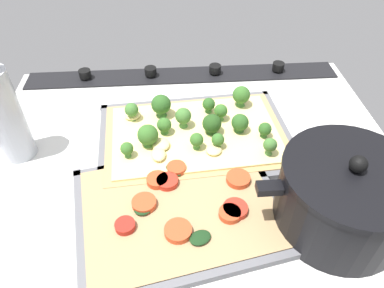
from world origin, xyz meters
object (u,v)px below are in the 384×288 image
at_px(cooking_pot, 344,197).
at_px(veggie_pizza_back, 181,206).
at_px(broccoli_pizza, 194,131).
at_px(oil_bottle, 4,113).
at_px(baking_tray_front, 195,138).
at_px(baking_tray_back, 180,210).

bearing_deg(cooking_pot, veggie_pizza_back, -8.45).
relative_size(broccoli_pizza, oil_bottle, 1.58).
height_order(baking_tray_front, broccoli_pizza, broccoli_pizza).
relative_size(baking_tray_front, oil_bottle, 1.70).
bearing_deg(veggie_pizza_back, broccoli_pizza, -101.53).
bearing_deg(veggie_pizza_back, baking_tray_back, 47.53).
bearing_deg(broccoli_pizza, cooking_pot, 134.38).
height_order(baking_tray_front, oil_bottle, oil_bottle).
bearing_deg(baking_tray_front, broccoli_pizza, -69.67).
height_order(veggie_pizza_back, cooking_pot, cooking_pot).
distance_m(baking_tray_front, broccoli_pizza, 0.02).
xyz_separation_m(baking_tray_back, veggie_pizza_back, (-0.00, -0.00, 0.01)).
height_order(baking_tray_front, cooking_pot, cooking_pot).
bearing_deg(cooking_pot, oil_bottle, -19.73).
distance_m(veggie_pizza_back, oil_bottle, 0.34).
bearing_deg(baking_tray_front, cooking_pot, 134.70).
distance_m(cooking_pot, oil_bottle, 0.56).
bearing_deg(veggie_pizza_back, cooking_pot, 171.55).
height_order(baking_tray_front, veggie_pizza_back, veggie_pizza_back).
bearing_deg(veggie_pizza_back, baking_tray_front, -102.21).
bearing_deg(broccoli_pizza, oil_bottle, 2.98).
xyz_separation_m(baking_tray_back, oil_bottle, (0.29, -0.16, 0.09)).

